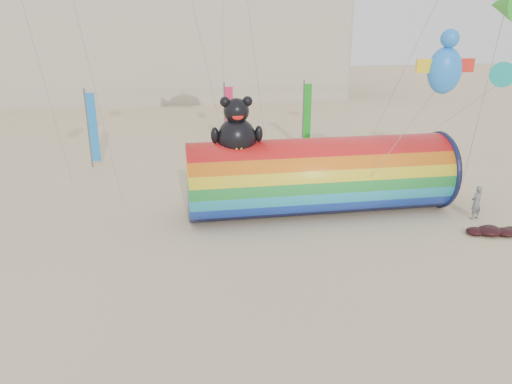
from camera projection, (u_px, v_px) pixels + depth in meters
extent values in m
plane|color=#CCB58C|center=(250.00, 259.00, 20.63)|extent=(160.00, 160.00, 0.00)
cube|color=#B7AD99|center=(86.00, 11.00, 58.10)|extent=(60.00, 15.00, 20.00)
cube|color=#28303D|center=(74.00, 5.00, 50.91)|extent=(59.50, 0.12, 17.00)
cylinder|color=red|center=(320.00, 176.00, 25.02)|extent=(13.17, 3.84, 3.84)
torus|color=#0F1438|center=(439.00, 170.00, 26.05)|extent=(0.26, 4.03, 4.03)
cylinder|color=black|center=(441.00, 169.00, 26.07)|extent=(0.07, 3.80, 3.80)
ellipsoid|color=black|center=(237.00, 139.00, 23.65)|extent=(1.88, 1.68, 1.98)
ellipsoid|color=yellow|center=(238.00, 144.00, 23.13)|extent=(0.97, 0.42, 0.84)
sphere|color=black|center=(236.00, 111.00, 23.22)|extent=(1.21, 1.21, 1.21)
sphere|color=black|center=(225.00, 102.00, 22.98)|extent=(0.48, 0.48, 0.48)
sphere|color=black|center=(247.00, 101.00, 23.15)|extent=(0.48, 0.48, 0.48)
ellipsoid|color=red|center=(238.00, 116.00, 22.81)|extent=(0.53, 0.19, 0.34)
ellipsoid|color=black|center=(215.00, 135.00, 23.31)|extent=(0.40, 0.40, 0.79)
ellipsoid|color=black|center=(259.00, 134.00, 23.65)|extent=(0.40, 0.40, 0.79)
imported|color=slate|center=(476.00, 203.00, 24.46)|extent=(0.72, 0.58, 1.71)
ellipsoid|color=black|center=(490.00, 231.00, 22.85)|extent=(1.17, 0.99, 0.41)
ellipsoid|color=black|center=(506.00, 232.00, 22.78)|extent=(0.99, 0.84, 0.34)
ellipsoid|color=black|center=(476.00, 231.00, 22.90)|extent=(0.91, 0.77, 0.32)
ellipsoid|color=black|center=(490.00, 228.00, 23.29)|extent=(0.78, 0.66, 0.27)
ellipsoid|color=black|center=(512.00, 230.00, 23.16)|extent=(0.73, 0.62, 0.25)
cylinder|color=#59595E|center=(88.00, 129.00, 32.35)|extent=(0.10, 0.10, 5.20)
cube|color=blue|center=(93.00, 128.00, 32.38)|extent=(0.56, 0.06, 4.50)
cylinder|color=#59595E|center=(225.00, 120.00, 35.00)|extent=(0.10, 0.10, 5.20)
cube|color=#E01F54|center=(229.00, 119.00, 35.04)|extent=(0.56, 0.06, 4.50)
cylinder|color=#59595E|center=(303.00, 116.00, 36.48)|extent=(0.10, 0.10, 5.20)
cube|color=#17971E|center=(307.00, 115.00, 36.51)|extent=(0.56, 0.06, 4.50)
ellipsoid|color=#217DEE|center=(445.00, 71.00, 19.64)|extent=(1.37, 1.07, 1.83)
cone|color=green|center=(506.00, 4.00, 19.03)|extent=(1.45, 1.45, 1.30)
cone|color=#16B5A7|center=(505.00, 74.00, 27.46)|extent=(1.37, 1.37, 1.24)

